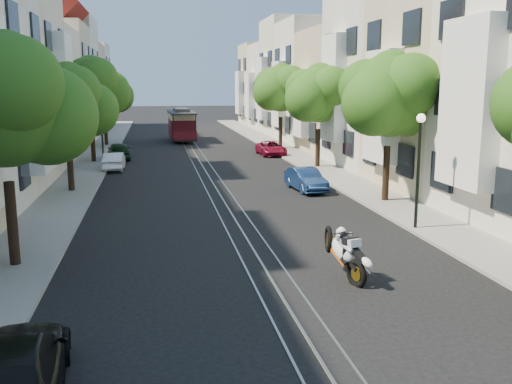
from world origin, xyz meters
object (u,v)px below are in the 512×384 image
tree_e_b (391,97)px  parked_car_e_far (271,148)px  tree_w_a (5,105)px  parked_car_w_far (119,151)px  tree_e_d (282,90)px  tree_w_c (91,88)px  tree_e_c (320,96)px  lamp_east (419,154)px  parked_car_e_mid (306,179)px  cable_car (182,123)px  lamp_west (102,124)px  sportbike_rider (345,251)px  parked_car_w_mid (114,161)px  parked_car_w_near (11,371)px  tree_w_b (68,103)px  tree_w_d (105,92)px

tree_e_b → parked_car_e_far: (-1.66, 18.05, -4.20)m
tree_w_a → parked_car_w_far: 24.77m
tree_e_d → tree_w_c: (-14.40, -6.00, 0.20)m
tree_e_d → parked_car_w_far: size_ratio=1.85×
tree_w_a → tree_e_c: bearing=51.3°
tree_e_c → tree_e_d: size_ratio=0.95×
lamp_east → parked_car_e_mid: lamp_east is taller
tree_e_b → cable_car: tree_e_b is taller
lamp_west → tree_w_c: bearing=105.8°
tree_e_c → sportbike_rider: 21.63m
parked_car_e_mid → parked_car_w_mid: bearing=132.7°
cable_car → tree_e_c: bearing=-70.1°
lamp_east → parked_car_w_near: (-11.82, -9.74, -2.21)m
parked_car_w_far → parked_car_e_far: bearing=177.4°
tree_w_c → lamp_east: bearing=-57.4°
tree_e_c → parked_car_w_mid: bearing=173.9°
parked_car_e_mid → parked_car_e_far: bearing=79.7°
parked_car_e_mid → parked_car_w_near: 20.72m
parked_car_w_near → lamp_east: bearing=-146.2°
tree_w_b → parked_car_w_far: size_ratio=1.69×
tree_w_a → parked_car_e_far: (12.74, 25.05, -4.20)m
cable_car → parked_car_e_far: (6.10, -12.36, -1.12)m
tree_e_b → tree_w_a: 16.01m
tree_w_d → parked_car_w_mid: 15.25m
parked_car_e_far → parked_car_e_mid: bearing=-96.7°
sportbike_rider → parked_car_w_near: 9.06m
tree_w_c → tree_e_c: bearing=-19.1°
tree_e_c → cable_car: 21.11m
tree_e_d → parked_car_e_far: tree_e_d is taller
parked_car_w_mid → cable_car: bearing=-105.0°
tree_w_d → lamp_east: bearing=-67.2°
tree_w_a → sportbike_rider: tree_w_a is taller
lamp_west → parked_car_w_mid: (0.70, -0.65, -2.29)m
tree_w_c → lamp_east: tree_w_c is taller
tree_w_c → parked_car_w_near: 31.07m
tree_w_c → lamp_west: bearing=-74.2°
tree_e_b → parked_car_w_mid: 18.33m
parked_car_e_far → parked_car_w_near: (-11.12, -32.76, 0.10)m
lamp_west → tree_e_c: bearing=-8.5°
tree_e_b → tree_e_d: size_ratio=0.98×
tree_e_d → tree_w_d: tree_e_d is taller
sportbike_rider → cable_car: 40.13m
tree_w_c → parked_car_w_mid: size_ratio=2.10×
parked_car_e_mid → parked_car_e_far: parked_car_e_mid is taller
cable_car → sportbike_rider: bearing=-88.3°
cable_car → parked_car_w_mid: size_ratio=2.18×
lamp_west → tree_e_b: bearing=-43.8°
sportbike_rider → parked_car_e_far: (3.62, 27.68, -0.28)m
tree_w_c → parked_car_w_far: bearing=41.8°
lamp_west → lamp_east: bearing=-55.0°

